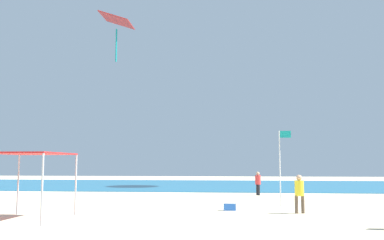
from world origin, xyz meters
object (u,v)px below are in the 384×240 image
object	(u,v)px
banner_flag	(281,161)
person_central	(258,181)
person_near_tent	(299,191)
kite_diamond_red	(117,22)
cooler_box	(230,207)
canopy_tent	(30,156)

from	to	relation	value
banner_flag	person_central	bearing A→B (deg)	95.99
person_near_tent	banner_flag	distance (m)	3.16
person_central	kite_diamond_red	world-z (taller)	kite_diamond_red
person_near_tent	cooler_box	bearing A→B (deg)	147.49
canopy_tent	person_near_tent	xyz separation A→B (m)	(10.70, 3.22, -1.45)
person_central	banner_flag	size ratio (longest dim) A/B	0.42
person_near_tent	kite_diamond_red	distance (m)	28.07
cooler_box	person_central	bearing A→B (deg)	79.60
kite_diamond_red	canopy_tent	bearing A→B (deg)	7.68
person_central	cooler_box	distance (m)	9.83
canopy_tent	kite_diamond_red	world-z (taller)	kite_diamond_red
cooler_box	person_near_tent	bearing A→B (deg)	-16.05
person_central	cooler_box	bearing A→B (deg)	148.79
person_near_tent	banner_flag	bearing A→B (deg)	82.73
person_near_tent	banner_flag	world-z (taller)	banner_flag
canopy_tent	cooler_box	world-z (taller)	canopy_tent
canopy_tent	person_near_tent	bearing A→B (deg)	16.74
canopy_tent	kite_diamond_red	size ratio (longest dim) A/B	0.69
person_near_tent	cooler_box	size ratio (longest dim) A/B	2.90
canopy_tent	person_central	xyz separation A→B (m)	(9.43, 13.73, -1.49)
person_near_tent	kite_diamond_red	bearing A→B (deg)	109.31
person_central	cooler_box	world-z (taller)	person_central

